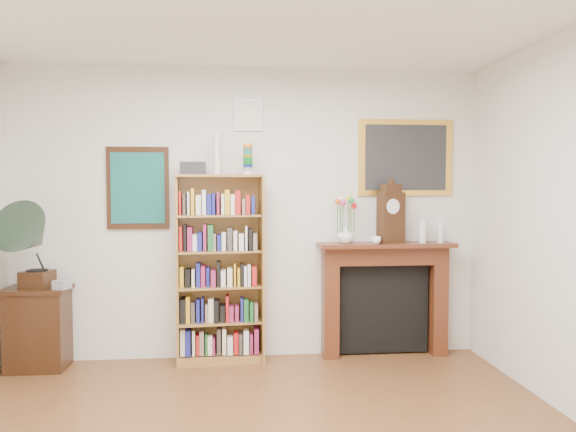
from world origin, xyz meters
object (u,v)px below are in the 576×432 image
(side_cabinet, at_px, (38,328))
(teacup, at_px, (376,240))
(fireplace, at_px, (384,289))
(gramophone, at_px, (31,239))
(flower_vase, at_px, (346,235))
(bottle_right, at_px, (441,232))
(mantel_clock, at_px, (391,215))
(bookshelf, at_px, (220,258))
(bottle_left, at_px, (423,230))
(cd_stack, at_px, (62,284))

(side_cabinet, relative_size, teacup, 8.28)
(side_cabinet, bearing_deg, teacup, 0.32)
(fireplace, xyz_separation_m, gramophone, (-3.25, -0.25, 0.54))
(flower_vase, distance_m, bottle_right, 0.94)
(mantel_clock, height_order, bottle_right, mantel_clock)
(mantel_clock, distance_m, teacup, 0.30)
(bookshelf, distance_m, side_cabinet, 1.76)
(fireplace, height_order, bottle_right, bottle_right)
(bookshelf, height_order, side_cabinet, bookshelf)
(gramophone, bearing_deg, flower_vase, 15.23)
(bottle_right, bearing_deg, bottle_left, -174.61)
(teacup, distance_m, bottle_right, 0.67)
(side_cabinet, distance_m, cd_stack, 0.49)
(gramophone, bearing_deg, side_cabinet, 101.22)
(side_cabinet, bearing_deg, cd_stack, -22.04)
(flower_vase, relative_size, bottle_left, 0.69)
(flower_vase, bearing_deg, fireplace, 8.21)
(bottle_left, bearing_deg, teacup, -172.86)
(bottle_left, bearing_deg, fireplace, 166.44)
(side_cabinet, relative_size, fireplace, 0.57)
(mantel_clock, xyz_separation_m, teacup, (-0.16, -0.08, -0.24))
(mantel_clock, height_order, bottle_left, mantel_clock)
(gramophone, xyz_separation_m, bottle_right, (3.79, 0.18, 0.02))
(teacup, bearing_deg, flower_vase, 162.58)
(cd_stack, distance_m, bottle_left, 3.39)
(flower_vase, bearing_deg, bottle_right, -0.62)
(teacup, bearing_deg, bottle_left, 7.14)
(flower_vase, bearing_deg, bookshelf, -179.49)
(side_cabinet, distance_m, gramophone, 0.83)
(teacup, height_order, bottle_right, bottle_right)
(side_cabinet, relative_size, mantel_clock, 1.32)
(gramophone, bearing_deg, mantel_clock, 14.57)
(bookshelf, bearing_deg, gramophone, -179.28)
(fireplace, distance_m, mantel_clock, 0.74)
(mantel_clock, bearing_deg, flower_vase, 159.17)
(flower_vase, distance_m, bottle_left, 0.75)
(bookshelf, xyz_separation_m, gramophone, (-1.64, -0.18, 0.21))
(bookshelf, relative_size, bottle_right, 10.22)
(flower_vase, height_order, teacup, flower_vase)
(cd_stack, height_order, bottle_left, bottle_left)
(side_cabinet, xyz_separation_m, bottle_right, (3.79, 0.05, 0.84))
(flower_vase, distance_m, teacup, 0.30)
(flower_vase, relative_size, bottle_right, 0.83)
(side_cabinet, distance_m, mantel_clock, 3.44)
(cd_stack, distance_m, flower_vase, 2.64)
(bookshelf, relative_size, teacup, 22.53)
(side_cabinet, distance_m, bottle_left, 3.71)
(flower_vase, height_order, bottle_left, bottle_left)
(fireplace, relative_size, bottle_right, 6.62)
(bookshelf, distance_m, bottle_left, 1.98)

